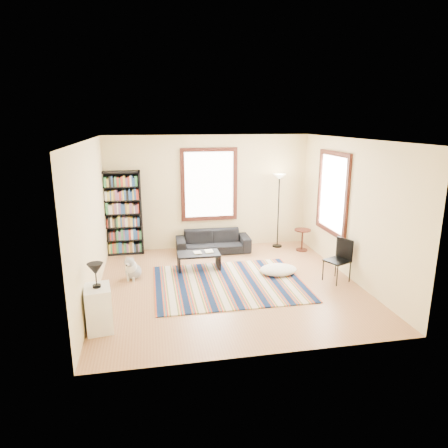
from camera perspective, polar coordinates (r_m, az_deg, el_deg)
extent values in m
cube|color=#AA794E|center=(7.98, 0.68, -8.91)|extent=(5.00, 5.00, 0.10)
cube|color=white|center=(7.33, 0.74, 12.37)|extent=(5.00, 5.00, 0.10)
cube|color=beige|center=(9.99, -2.20, 4.58)|extent=(5.00, 0.10, 2.80)
cube|color=beige|center=(5.15, 6.35, -5.18)|extent=(5.00, 0.10, 2.80)
cube|color=beige|center=(7.46, -18.86, 0.36)|extent=(0.10, 5.00, 2.80)
cube|color=beige|center=(8.40, 18.04, 1.95)|extent=(0.10, 5.00, 2.80)
cube|color=white|center=(9.87, -2.14, 5.65)|extent=(1.20, 0.06, 1.60)
cube|color=white|center=(9.02, 15.28, 4.29)|extent=(0.06, 1.20, 1.60)
cube|color=#0C1B3C|center=(7.99, 0.69, -8.44)|extent=(2.92, 2.34, 0.02)
imported|color=black|center=(9.77, -1.58, -2.50)|extent=(1.81, 0.74, 0.52)
cube|color=black|center=(9.75, -14.27, 1.50)|extent=(0.90, 0.30, 2.00)
cube|color=black|center=(8.70, -3.64, -5.29)|extent=(0.95, 0.60, 0.36)
imported|color=beige|center=(8.62, -4.32, -4.14)|extent=(0.23, 0.18, 0.02)
imported|color=beige|center=(8.70, -2.72, -3.95)|extent=(0.24, 0.18, 0.02)
ellipsoid|color=white|center=(8.50, 7.77, -6.48)|extent=(0.90, 0.75, 0.20)
cylinder|color=#3F170F|center=(10.04, 11.10, -2.25)|extent=(0.46, 0.46, 0.54)
cube|color=black|center=(8.27, 15.86, -5.08)|extent=(0.54, 0.53, 0.86)
cube|color=white|center=(6.51, -17.47, -11.44)|extent=(0.45, 0.55, 0.70)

